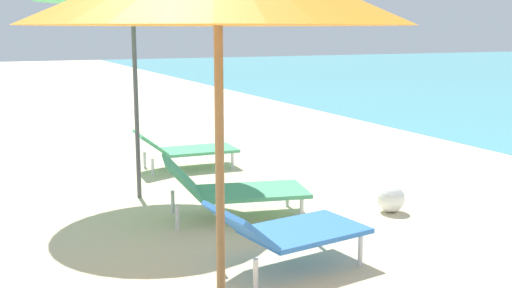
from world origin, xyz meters
TOP-DOWN VIEW (x-y plane):
  - lounger_second_shoreside at (0.14, 4.60)m, footprint 1.32×0.80m
  - lounger_farthest_shoreside at (0.54, 8.38)m, footprint 1.39×0.68m
  - lounger_farthest_inland at (0.26, 6.04)m, footprint 1.54×0.95m
  - beach_ball at (1.85, 5.52)m, footprint 0.29×0.29m

SIDE VIEW (x-z plane):
  - beach_ball at x=1.85m, z-range 0.00..0.29m
  - lounger_farthest_shoreside at x=0.54m, z-range 0.01..0.55m
  - lounger_farthest_inland at x=0.26m, z-range -0.01..0.64m
  - lounger_second_shoreside at x=0.14m, z-range 0.03..0.62m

